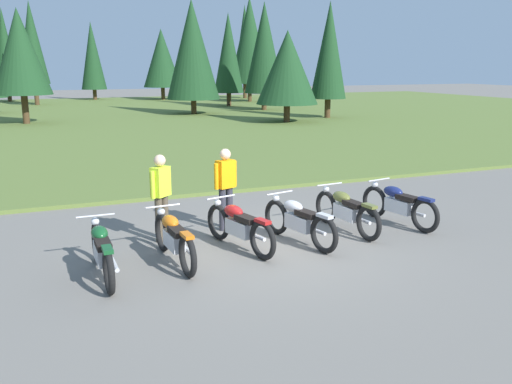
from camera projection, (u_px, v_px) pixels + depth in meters
name	position (u px, v px, depth m)	size (l,w,h in m)	color
ground_plane	(268.00, 246.00, 10.20)	(140.00, 140.00, 0.00)	slate
grass_moorland	(99.00, 119.00, 33.84)	(80.00, 44.00, 0.10)	#5B7033
forest_treeline	(122.00, 50.00, 40.05)	(35.01, 28.67, 9.04)	#47331E
motorcycle_british_green	(102.00, 251.00, 8.59)	(0.62, 2.10, 0.88)	black
motorcycle_orange	(174.00, 238.00, 9.22)	(0.62, 2.10, 0.88)	black
motorcycle_red	(239.00, 226.00, 9.93)	(0.77, 2.06, 0.88)	black
motorcycle_silver	(299.00, 221.00, 10.27)	(0.74, 2.07, 0.88)	black
motorcycle_olive	(346.00, 210.00, 10.99)	(0.62, 2.10, 0.88)	black
motorcycle_navy	(398.00, 204.00, 11.47)	(0.70, 2.08, 0.88)	black
rider_in_hivis_vest	(161.00, 192.00, 10.29)	(0.45, 0.40, 1.67)	#4C4233
rider_near_row_end	(226.00, 184.00, 10.99)	(0.53, 0.32, 1.67)	#2D2D38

